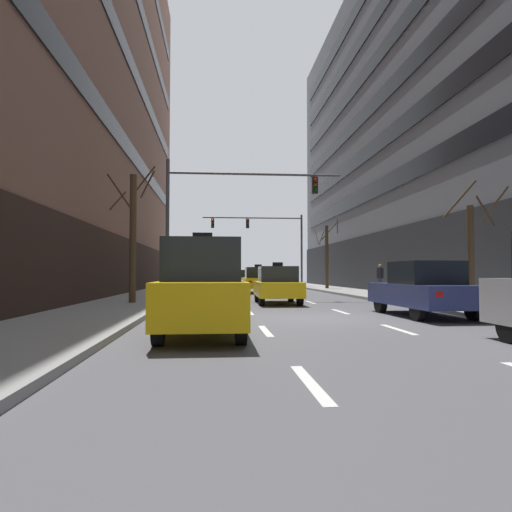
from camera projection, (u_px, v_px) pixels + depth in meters
ground_plane at (307, 318)px, 13.62m from camera, size 120.00×120.00×0.00m
sidewalk_left at (85, 317)px, 13.06m from camera, size 3.42×80.00×0.14m
sidewalk_right at (511, 314)px, 14.18m from camera, size 3.42×80.00×0.14m
lane_stripe_l1_s2 at (310, 383)px, 5.52m from camera, size 0.16×2.00×0.01m
lane_stripe_l1_s3 at (266, 331)px, 10.49m from camera, size 0.16×2.00×0.01m
lane_stripe_l1_s4 at (250, 312)px, 15.47m from camera, size 0.16×2.00×0.01m
lane_stripe_l1_s5 at (241, 303)px, 20.45m from camera, size 0.16×2.00×0.01m
lane_stripe_l1_s6 at (236, 297)px, 25.43m from camera, size 0.16×2.00×0.01m
lane_stripe_l1_s7 at (233, 293)px, 30.40m from camera, size 0.16×2.00×0.01m
lane_stripe_l1_s8 at (231, 290)px, 35.38m from camera, size 0.16×2.00×0.01m
lane_stripe_l1_s9 at (229, 288)px, 40.36m from camera, size 0.16×2.00×0.01m
lane_stripe_l1_s10 at (227, 286)px, 45.34m from camera, size 0.16×2.00×0.01m
lane_stripe_l2_s3 at (398, 329)px, 10.77m from camera, size 0.16×2.00×0.01m
lane_stripe_l2_s4 at (340, 312)px, 15.74m from camera, size 0.16×2.00×0.01m
lane_stripe_l2_s5 at (310, 302)px, 20.72m from camera, size 0.16×2.00×0.01m
lane_stripe_l2_s6 at (292, 297)px, 25.70m from camera, size 0.16×2.00×0.01m
lane_stripe_l2_s7 at (280, 293)px, 30.68m from camera, size 0.16×2.00×0.01m
lane_stripe_l2_s8 at (271, 290)px, 35.65m from camera, size 0.16×2.00×0.01m
lane_stripe_l2_s9 at (264, 288)px, 40.63m from camera, size 0.16×2.00×0.01m
lane_stripe_l2_s10 at (259, 286)px, 45.61m from camera, size 0.16×2.00×0.01m
taxi_driving_0 at (212, 279)px, 39.62m from camera, size 2.05×4.55×1.87m
car_driving_1 at (208, 280)px, 32.78m from camera, size 1.94×4.50×1.68m
taxi_driving_2 at (277, 285)px, 19.92m from camera, size 1.89×4.34×1.79m
taxi_driving_3 at (258, 280)px, 30.71m from camera, size 1.96×4.60×1.90m
taxi_driving_4 at (248, 279)px, 40.89m from camera, size 2.00×4.37×1.78m
taxi_driving_5 at (202, 288)px, 9.72m from camera, size 1.75×4.16×2.18m
taxi_driving_6 at (209, 282)px, 23.52m from camera, size 2.03×4.67×1.93m
car_parked_1 at (423, 289)px, 14.06m from camera, size 1.97×4.53×1.68m
traffic_signal_0 at (220, 204)px, 22.90m from camera, size 8.81×0.35×6.84m
traffic_signal_1 at (268, 234)px, 41.63m from camera, size 9.09×0.35×6.52m
street_tree_0 at (133, 234)px, 18.60m from camera, size 1.95×1.95×5.65m
street_tree_1 at (472, 250)px, 15.83m from camera, size 1.60×1.74×4.56m
street_tree_2 at (327, 254)px, 36.37m from camera, size 1.95×2.08×5.38m
pedestrian_0 at (380, 276)px, 27.48m from camera, size 0.33×0.48×1.72m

